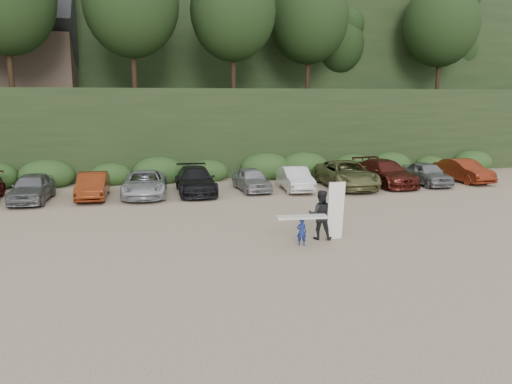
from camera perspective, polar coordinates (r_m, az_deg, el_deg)
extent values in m
plane|color=tan|center=(19.08, -1.80, -5.64)|extent=(120.00, 120.00, 0.00)
cube|color=black|center=(40.17, -8.27, 7.20)|extent=(80.00, 14.00, 6.00)
cube|color=black|center=(58.11, -10.11, 13.12)|extent=(90.00, 30.00, 16.00)
ellipsoid|color=black|center=(40.50, -8.59, 18.57)|extent=(66.00, 12.00, 10.00)
cube|color=#2B491E|center=(32.93, -7.89, 2.27)|extent=(46.20, 2.00, 1.20)
cube|color=brown|center=(42.83, -25.38, 13.22)|extent=(8.00, 6.00, 4.00)
imported|color=slate|center=(28.62, -24.24, 0.46)|extent=(1.98, 4.48, 1.50)
imported|color=maroon|center=(28.39, -18.16, 0.69)|extent=(1.60, 4.27, 1.39)
imported|color=#B0B2B7|center=(28.25, -12.60, 0.93)|extent=(2.69, 5.20, 1.40)
imported|color=black|center=(28.66, -6.93, 1.33)|extent=(2.13, 5.14, 1.49)
imported|color=#999A9D|center=(29.27, -0.53, 1.48)|extent=(1.87, 4.08, 1.36)
imported|color=silver|center=(29.47, 4.50, 1.53)|extent=(1.74, 4.28, 1.38)
imported|color=olive|center=(30.78, 10.29, 2.00)|extent=(2.99, 5.93, 1.61)
imported|color=#4C1711|center=(32.14, 14.52, 2.14)|extent=(2.50, 5.50, 1.56)
imported|color=gray|center=(33.07, 18.95, 2.02)|extent=(1.83, 4.24, 1.43)
imported|color=maroon|center=(35.12, 22.64, 2.27)|extent=(1.81, 4.49, 1.45)
imported|color=navy|center=(18.49, 5.23, -4.58)|extent=(0.42, 0.32, 1.02)
cube|color=silver|center=(18.35, 5.26, -2.86)|extent=(1.90, 0.68, 0.07)
imported|color=black|center=(19.30, 7.38, -2.59)|extent=(1.13, 1.01, 1.91)
cube|color=white|center=(19.28, 9.06, -2.13)|extent=(0.64, 0.33, 2.26)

